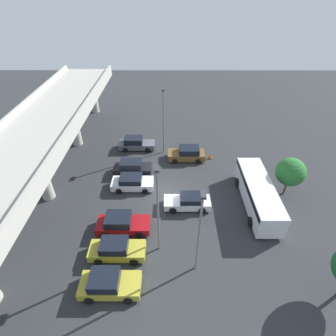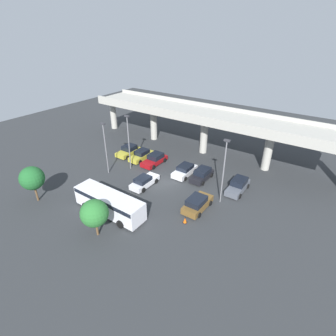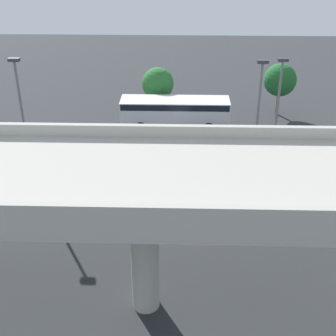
{
  "view_description": "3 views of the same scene",
  "coord_description": "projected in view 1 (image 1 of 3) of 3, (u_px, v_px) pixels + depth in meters",
  "views": [
    {
      "loc": [
        -20.18,
        0.01,
        18.49
      ],
      "look_at": [
        1.56,
        0.07,
        2.62
      ],
      "focal_mm": 28.0,
      "sensor_mm": 36.0,
      "label": 1
    },
    {
      "loc": [
        18.69,
        -25.1,
        19.45
      ],
      "look_at": [
        0.66,
        0.82,
        2.23
      ],
      "focal_mm": 28.0,
      "sensor_mm": 36.0,
      "label": 2
    },
    {
      "loc": [
        -1.48,
        28.62,
        15.72
      ],
      "look_at": [
        -0.68,
        1.13,
        1.23
      ],
      "focal_mm": 50.0,
      "sensor_mm": 36.0,
      "label": 3
    }
  ],
  "objects": [
    {
      "name": "shuttle_bus",
      "position": [
        258.0,
        193.0,
        25.48
      ],
      "size": [
        9.16,
        2.78,
        2.54
      ],
      "color": "silver",
      "rests_on": "ground_plane"
    },
    {
      "name": "lamp_post_by_overpass",
      "position": [
        158.0,
        206.0,
        19.18
      ],
      "size": [
        0.7,
        0.35,
        8.43
      ],
      "color": "slate",
      "rests_on": "ground_plane"
    },
    {
      "name": "highway_overpass",
      "position": [
        31.0,
        147.0,
        23.63
      ],
      "size": [
        44.14,
        7.06,
        7.58
      ],
      "color": "#ADAAA0",
      "rests_on": "ground_plane"
    },
    {
      "name": "parked_car_6",
      "position": [
        187.0,
        154.0,
        32.44
      ],
      "size": [
        2.23,
        4.55,
        1.7
      ],
      "rotation": [
        0.0,
        0.0,
        1.57
      ],
      "color": "brown",
      "rests_on": "ground_plane"
    },
    {
      "name": "parked_car_3",
      "position": [
        188.0,
        202.0,
        25.66
      ],
      "size": [
        2.02,
        4.54,
        1.46
      ],
      "rotation": [
        0.0,
        0.0,
        1.57
      ],
      "color": "silver",
      "rests_on": "ground_plane"
    },
    {
      "name": "parked_car_1",
      "position": [
        117.0,
        249.0,
        21.11
      ],
      "size": [
        2.04,
        4.52,
        1.58
      ],
      "rotation": [
        0.0,
        0.0,
        -1.57
      ],
      "color": "gold",
      "rests_on": "ground_plane"
    },
    {
      "name": "parked_car_7",
      "position": [
        136.0,
        144.0,
        34.49
      ],
      "size": [
        2.07,
        4.68,
        1.66
      ],
      "rotation": [
        0.0,
        0.0,
        -1.57
      ],
      "color": "#515660",
      "rests_on": "ground_plane"
    },
    {
      "name": "parked_car_5",
      "position": [
        132.0,
        167.0,
        30.17
      ],
      "size": [
        2.06,
        4.31,
        1.6
      ],
      "rotation": [
        0.0,
        0.0,
        -1.57
      ],
      "color": "black",
      "rests_on": "ground_plane"
    },
    {
      "name": "parked_car_0",
      "position": [
        109.0,
        284.0,
        18.75
      ],
      "size": [
        2.26,
        4.38,
        1.6
      ],
      "rotation": [
        0.0,
        0.0,
        -1.57
      ],
      "color": "gold",
      "rests_on": "ground_plane"
    },
    {
      "name": "parked_car_4",
      "position": [
        132.0,
        183.0,
        28.02
      ],
      "size": [
        2.17,
        4.45,
        1.5
      ],
      "rotation": [
        0.0,
        0.0,
        -1.57
      ],
      "color": "silver",
      "rests_on": "ground_plane"
    },
    {
      "name": "parked_car_2",
      "position": [
        122.0,
        223.0,
        23.32
      ],
      "size": [
        2.23,
        4.72,
        1.62
      ],
      "rotation": [
        0.0,
        0.0,
        -1.57
      ],
      "color": "maroon",
      "rests_on": "ground_plane"
    },
    {
      "name": "lamp_post_mid_lot",
      "position": [
        200.0,
        229.0,
        17.9
      ],
      "size": [
        0.7,
        0.35,
        7.79
      ],
      "color": "slate",
      "rests_on": "ground_plane"
    },
    {
      "name": "lamp_post_near_aisle",
      "position": [
        163.0,
        117.0,
        31.38
      ],
      "size": [
        0.7,
        0.35,
        8.39
      ],
      "color": "slate",
      "rests_on": "ground_plane"
    },
    {
      "name": "ground_plane",
      "position": [
        169.0,
        197.0,
        27.2
      ],
      "size": [
        91.92,
        91.92,
        0.0
      ],
      "primitive_type": "plane",
      "color": "#2D3033"
    },
    {
      "name": "tree_front_centre",
      "position": [
        291.0,
        172.0,
        26.02
      ],
      "size": [
        2.89,
        2.89,
        4.28
      ],
      "color": "brown",
      "rests_on": "ground_plane"
    },
    {
      "name": "traffic_cone",
      "position": [
        211.0,
        156.0,
        32.81
      ],
      "size": [
        0.44,
        0.44,
        0.7
      ],
      "color": "black",
      "rests_on": "ground_plane"
    }
  ]
}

